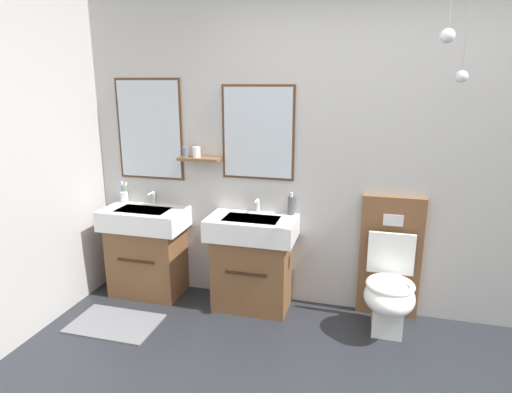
{
  "coord_description": "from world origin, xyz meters",
  "views": [
    {
      "loc": [
        0.01,
        -1.82,
        1.85
      ],
      "look_at": [
        -0.85,
        1.38,
        0.98
      ],
      "focal_mm": 30.41,
      "sensor_mm": 36.0,
      "label": 1
    }
  ],
  "objects_px": {
    "toilet": "(389,280)",
    "vanity_sink_left": "(147,248)",
    "soap_dispenser": "(291,205)",
    "vanity_sink_right": "(252,260)",
    "toothbrush_cup": "(124,196)"
  },
  "relations": [
    {
      "from": "vanity_sink_right",
      "to": "toothbrush_cup",
      "type": "relative_size",
      "value": 4.12
    },
    {
      "from": "vanity_sink_right",
      "to": "soap_dispenser",
      "type": "bearing_deg",
      "value": 28.02
    },
    {
      "from": "vanity_sink_left",
      "to": "vanity_sink_right",
      "type": "distance_m",
      "value": 0.97
    },
    {
      "from": "toilet",
      "to": "vanity_sink_left",
      "type": "bearing_deg",
      "value": 179.55
    },
    {
      "from": "toilet",
      "to": "toothbrush_cup",
      "type": "height_order",
      "value": "toilet"
    },
    {
      "from": "vanity_sink_right",
      "to": "soap_dispenser",
      "type": "relative_size",
      "value": 4.18
    },
    {
      "from": "vanity_sink_left",
      "to": "toothbrush_cup",
      "type": "relative_size",
      "value": 4.12
    },
    {
      "from": "vanity_sink_right",
      "to": "toilet",
      "type": "relative_size",
      "value": 0.79
    },
    {
      "from": "toilet",
      "to": "toothbrush_cup",
      "type": "distance_m",
      "value": 2.4
    },
    {
      "from": "vanity_sink_left",
      "to": "soap_dispenser",
      "type": "xyz_separation_m",
      "value": [
        1.26,
        0.15,
        0.45
      ]
    },
    {
      "from": "vanity_sink_left",
      "to": "toilet",
      "type": "bearing_deg",
      "value": -0.45
    },
    {
      "from": "vanity_sink_right",
      "to": "toothbrush_cup",
      "type": "height_order",
      "value": "toothbrush_cup"
    },
    {
      "from": "vanity_sink_left",
      "to": "soap_dispenser",
      "type": "height_order",
      "value": "soap_dispenser"
    },
    {
      "from": "vanity_sink_right",
      "to": "toothbrush_cup",
      "type": "distance_m",
      "value": 1.33
    },
    {
      "from": "toilet",
      "to": "vanity_sink_right",
      "type": "bearing_deg",
      "value": 179.15
    }
  ]
}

